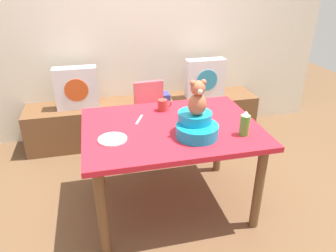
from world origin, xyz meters
TOP-DOWN VIEW (x-y plane):
  - ground_plane at (0.00, 0.00)m, footprint 8.00×8.00m
  - back_wall at (0.00, 1.51)m, footprint 4.40×0.10m
  - window_bench at (0.00, 1.24)m, footprint 2.60×0.44m
  - pillow_floral_left at (-0.72, 1.22)m, footprint 0.44×0.15m
  - pillow_floral_right at (0.70, 1.22)m, footprint 0.44×0.15m
  - book_stack at (0.18, 1.24)m, footprint 0.20×0.14m
  - dining_table at (0.00, 0.00)m, footprint 1.31×0.97m
  - highchair at (0.00, 0.80)m, footprint 0.34×0.46m
  - infant_seat_teal at (0.14, -0.19)m, footprint 0.30×0.33m
  - teddy_bear at (0.14, -0.19)m, footprint 0.13×0.12m
  - ketchup_bottle at (0.47, -0.26)m, footprint 0.07×0.07m
  - coffee_mug at (0.00, 0.30)m, footprint 0.12×0.08m
  - dinner_plate_near at (-0.45, -0.12)m, footprint 0.20×0.20m
  - dinner_plate_far at (0.20, 0.15)m, footprint 0.20×0.20m
  - table_fork at (-0.22, 0.16)m, footprint 0.08×0.16m

SIDE VIEW (x-z plane):
  - ground_plane at x=0.00m, z-range 0.00..0.00m
  - window_bench at x=0.00m, z-range 0.00..0.46m
  - book_stack at x=0.18m, z-range 0.46..0.53m
  - highchair at x=0.00m, z-range 0.13..0.92m
  - dining_table at x=0.00m, z-range 0.27..1.01m
  - pillow_floral_left at x=-0.72m, z-range 0.46..0.90m
  - pillow_floral_right at x=0.70m, z-range 0.46..0.90m
  - table_fork at x=-0.22m, z-range 0.74..0.75m
  - dinner_plate_near at x=-0.45m, z-range 0.74..0.75m
  - dinner_plate_far at x=0.20m, z-range 0.74..0.75m
  - coffee_mug at x=0.00m, z-range 0.74..0.84m
  - infant_seat_teal at x=0.14m, z-range 0.73..0.89m
  - ketchup_bottle at x=0.47m, z-range 0.73..0.92m
  - teddy_bear at x=0.14m, z-range 0.89..1.14m
  - back_wall at x=0.00m, z-range 0.00..2.60m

